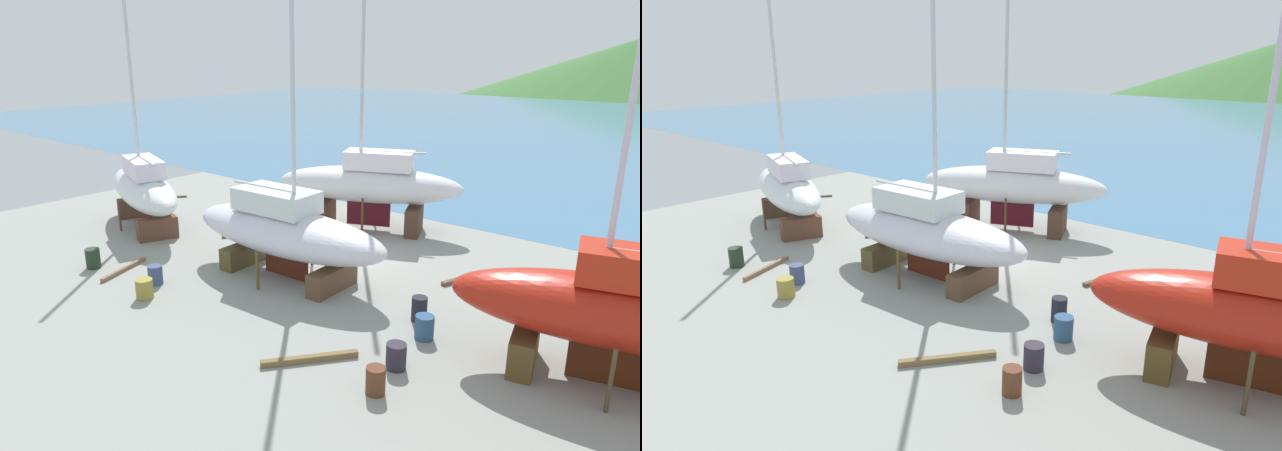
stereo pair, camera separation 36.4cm
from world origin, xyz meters
TOP-DOWN VIEW (x-y plane):
  - ground_plane at (0.00, -2.38)m, footprint 40.34×40.34m
  - sea_water at (0.00, 50.48)m, footprint 158.83×85.54m
  - headland_hill at (-17.48, 130.88)m, footprint 136.19×136.19m
  - sailboat_small_center at (-1.90, 4.13)m, footprint 9.84×6.37m
  - sailboat_mid_port at (-0.74, -3.41)m, footprint 9.62×3.55m
  - sailboat_far_slipway at (-11.09, -3.26)m, footprint 9.41×5.38m
  - sailboat_large_starboard at (11.75, -3.32)m, footprint 9.42×4.86m
  - worker at (-7.63, 6.59)m, footprint 0.50×0.42m
  - barrel_tipped_left at (-4.14, -7.43)m, footprint 0.73×0.73m
  - barrel_rust_far at (5.62, -3.35)m, footprint 0.66×0.66m
  - barrel_by_slipway at (-7.73, -8.13)m, footprint 0.67×0.67m
  - barrel_tipped_center at (7.00, -7.95)m, footprint 0.78×0.78m
  - barrel_rust_mid at (6.42, -4.36)m, footprint 0.86×0.86m
  - barrel_ochre at (-3.28, -8.49)m, footprint 0.90×0.90m
  - barrel_tar_black at (6.72, -6.49)m, footprint 0.86×0.86m
  - timber_long_fore at (-6.18, -0.97)m, footprint 1.00×1.92m
  - timber_short_cross at (5.01, 0.61)m, footprint 0.64×1.51m
  - timber_plank_near at (-6.37, -7.50)m, footprint 1.08×2.64m
  - timber_short_skew at (4.54, -7.88)m, footprint 1.97×2.53m
  - timber_long_aft at (-15.67, 0.83)m, footprint 1.97×2.58m

SIDE VIEW (x-z plane):
  - ground_plane at x=0.00m, z-range 0.00..0.00m
  - sea_water at x=0.00m, z-range 0.00..0.00m
  - headland_hill at x=-17.48m, z-range -11.54..11.54m
  - timber_long_aft at x=-15.67m, z-range 0.00..0.10m
  - timber_long_fore at x=-6.18m, z-range 0.00..0.14m
  - timber_short_cross at x=5.01m, z-range 0.00..0.16m
  - timber_plank_near at x=-6.37m, z-range 0.00..0.17m
  - timber_short_skew at x=4.54m, z-range 0.00..0.20m
  - barrel_ochre at x=-3.28m, z-range 0.00..0.77m
  - barrel_tipped_left at x=-4.14m, z-range 0.00..0.78m
  - barrel_tar_black at x=6.72m, z-range 0.00..0.79m
  - barrel_tipped_center at x=7.00m, z-range 0.00..0.80m
  - barrel_rust_mid at x=6.42m, z-range 0.00..0.80m
  - barrel_by_slipway at x=-7.73m, z-range 0.00..0.86m
  - barrel_rust_far at x=5.62m, z-range 0.00..0.88m
  - worker at x=-7.63m, z-range 0.04..1.80m
  - sailboat_mid_port at x=-0.74m, z-range -5.52..9.55m
  - sailboat_far_slipway at x=-11.09m, z-range -4.57..8.80m
  - sailboat_large_starboard at x=11.75m, z-range -5.32..9.87m
  - sailboat_small_center at x=-1.90m, z-range -5.13..10.00m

